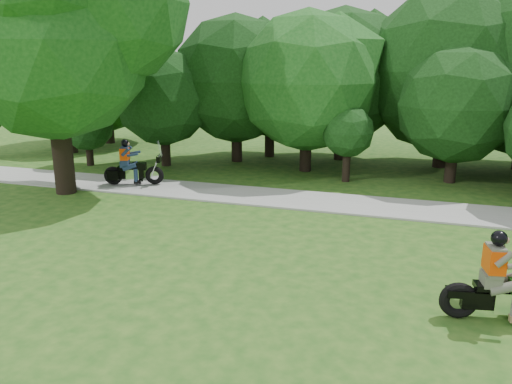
# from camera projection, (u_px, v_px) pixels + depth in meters

# --- Properties ---
(ground) EXTENTS (100.00, 100.00, 0.00)m
(ground) POSITION_uv_depth(u_px,v_px,m) (341.00, 341.00, 8.22)
(ground) COLOR #1E4E16
(ground) RESTS_ON ground
(walkway) EXTENTS (60.00, 2.20, 0.06)m
(walkway) POSITION_uv_depth(u_px,v_px,m) (380.00, 207.00, 15.56)
(walkway) COLOR #969691
(walkway) RESTS_ON ground
(tree_line) EXTENTS (39.94, 11.28, 7.94)m
(tree_line) POSITION_uv_depth(u_px,v_px,m) (434.00, 81.00, 20.12)
(tree_line) COLOR black
(tree_line) RESTS_ON ground
(big_tree_west) EXTENTS (8.64, 6.56, 9.96)m
(big_tree_west) POSITION_uv_depth(u_px,v_px,m) (55.00, 19.00, 16.16)
(big_tree_west) COLOR black
(big_tree_west) RESTS_ON ground
(chopper_motorcycle) EXTENTS (2.33, 0.82, 1.68)m
(chopper_motorcycle) POSITION_uv_depth(u_px,v_px,m) (503.00, 288.00, 8.70)
(chopper_motorcycle) COLOR black
(chopper_motorcycle) RESTS_ON ground
(touring_motorcycle) EXTENTS (2.11, 1.17, 1.66)m
(touring_motorcycle) POSITION_uv_depth(u_px,v_px,m) (130.00, 168.00, 18.03)
(touring_motorcycle) COLOR black
(touring_motorcycle) RESTS_ON walkway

